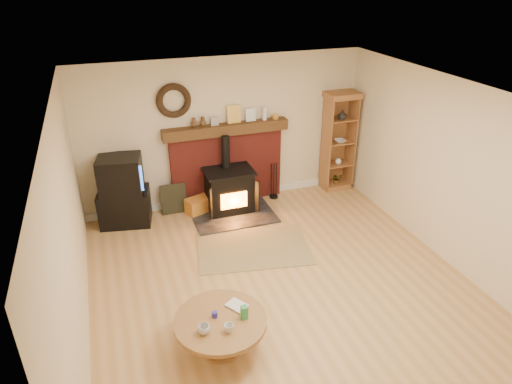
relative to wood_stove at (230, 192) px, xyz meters
name	(u,v)px	position (x,y,z in m)	size (l,w,h in m)	color
ground	(283,287)	(0.07, -2.28, -0.38)	(5.50, 5.50, 0.00)	#B3854A
room_shell	(282,168)	(0.06, -2.18, 1.34)	(5.02, 5.52, 2.61)	beige
chimney_breast	(227,160)	(0.08, 0.39, 0.42)	(2.20, 0.22, 1.78)	maroon
wood_stove	(230,192)	(0.00, 0.00, 0.00)	(1.40, 1.00, 1.34)	black
area_rug	(253,248)	(0.00, -1.25, -0.37)	(1.70, 1.17, 0.01)	brown
tv_unit	(123,192)	(-1.76, 0.19, 0.19)	(0.90, 0.71, 1.19)	black
curio_cabinet	(338,141)	(2.21, 0.28, 0.56)	(0.60, 0.43, 1.88)	brown
firelog_box	(199,205)	(-0.53, 0.12, -0.24)	(0.44, 0.28, 0.28)	yellow
leaning_painting	(174,199)	(-0.94, 0.27, -0.11)	(0.44, 0.03, 0.53)	black
fire_tools	(274,191)	(0.91, 0.22, -0.25)	(0.16, 0.16, 0.70)	black
coffee_table	(221,325)	(-1.01, -3.09, -0.02)	(1.03, 1.03, 0.60)	brown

